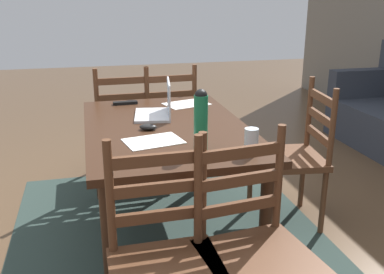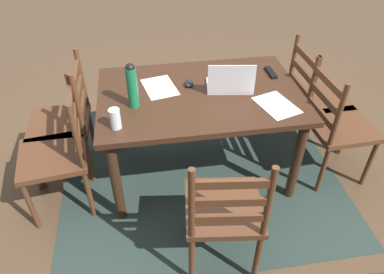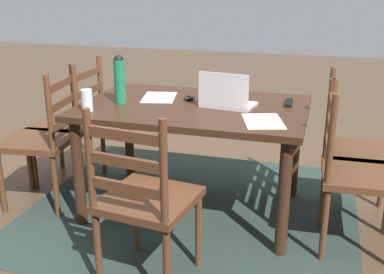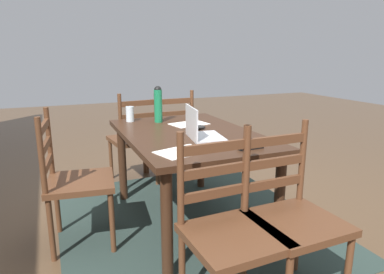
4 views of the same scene
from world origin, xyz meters
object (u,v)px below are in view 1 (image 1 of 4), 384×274
chair_right_far (255,254)px  chair_left_far (167,121)px  water_bottle (201,119)px  tv_remote (125,103)px  chair_left_near (122,124)px  laptop (160,107)px  chair_right_near (166,267)px  chair_far_head (293,156)px  dining_table (166,141)px  drinking_glass (251,142)px  computer_mouse (148,127)px

chair_right_far → chair_left_far: 2.00m
water_bottle → tv_remote: water_bottle is taller
chair_left_near → chair_left_far: bearing=90.0°
laptop → chair_right_near: bearing=-8.8°
chair_far_head → laptop: 0.93m
chair_right_near → dining_table: bearing=169.3°
laptop → tv_remote: 0.41m
chair_right_far → laptop: laptop is taller
chair_left_far → tv_remote: (0.42, -0.37, 0.28)m
drinking_glass → tv_remote: (-1.16, -0.50, -0.06)m
chair_right_far → drinking_glass: (-0.42, 0.13, 0.34)m
water_bottle → tv_remote: 1.08m
chair_far_head → chair_left_near: (-1.00, -1.03, 0.00)m
tv_remote → water_bottle: bearing=13.0°
chair_left_far → computer_mouse: (1.06, -0.30, 0.29)m
chair_left_far → drinking_glass: (1.57, 0.12, 0.34)m
computer_mouse → tv_remote: computer_mouse is taller
chair_left_near → laptop: (0.79, 0.19, 0.33)m
computer_mouse → drinking_glass: bearing=59.7°
chair_left_far → drinking_glass: bearing=4.5°
tv_remote → drinking_glass: bearing=21.3°
chair_left_far → tv_remote: 0.63m
chair_left_near → laptop: 0.87m
chair_right_near → chair_left_near: same height
drinking_glass → chair_right_near: bearing=-49.9°
dining_table → computer_mouse: 0.17m
chair_right_near → chair_left_near: (-2.00, 0.00, 0.00)m
dining_table → chair_right_far: bearing=10.4°
chair_left_far → tv_remote: size_ratio=5.59×
chair_left_far → drinking_glass: chair_left_far is taller
chair_right_near → chair_right_far: same height
laptop → tv_remote: size_ratio=2.06×
chair_right_near → chair_left_near: 2.00m
chair_left_near → laptop: bearing=13.4°
drinking_glass → tv_remote: bearing=-156.7°
dining_table → water_bottle: water_bottle is taller
laptop → dining_table: bearing=-0.0°
water_bottle → laptop: bearing=-172.2°
chair_left_far → chair_left_near: (0.00, -0.38, 0.00)m
chair_far_head → water_bottle: 0.98m
tv_remote → dining_table: bearing=15.7°
chair_left_far → computer_mouse: 1.14m
tv_remote → laptop: bearing=24.8°
chair_left_near → tv_remote: 0.50m
chair_right_far → chair_left_near: bearing=-169.5°
chair_right_far → drinking_glass: size_ratio=7.22×
chair_left_near → drinking_glass: 1.69m
laptop → tv_remote: bearing=-153.3°
chair_right_near → tv_remote: bearing=179.8°
chair_far_head → chair_right_far: bearing=-33.5°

